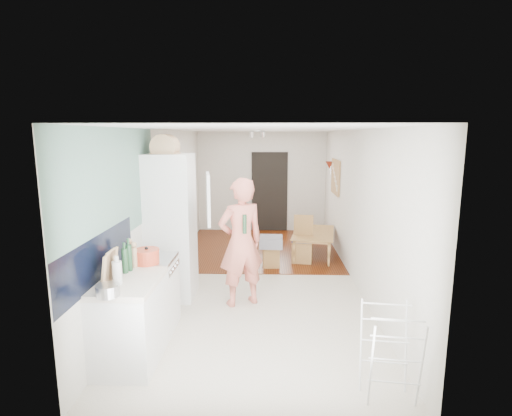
# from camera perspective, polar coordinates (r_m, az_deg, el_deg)

# --- Properties ---
(room_shell) EXTENTS (3.20, 7.00, 2.50)m
(room_shell) POSITION_cam_1_polar(r_m,az_deg,el_deg) (6.59, 0.30, 0.21)
(room_shell) COLOR beige
(room_shell) RESTS_ON ground
(floor) EXTENTS (3.20, 7.00, 0.01)m
(floor) POSITION_cam_1_polar(r_m,az_deg,el_deg) (6.92, 0.29, -10.04)
(floor) COLOR beige
(floor) RESTS_ON ground
(wood_floor_overlay) EXTENTS (3.20, 3.30, 0.01)m
(wood_floor_overlay) POSITION_cam_1_polar(r_m,az_deg,el_deg) (8.67, 0.60, -5.73)
(wood_floor_overlay) COLOR #5E280A
(wood_floor_overlay) RESTS_ON room_shell
(sage_wall_panel) EXTENTS (0.02, 3.00, 1.30)m
(sage_wall_panel) POSITION_cam_1_polar(r_m,az_deg,el_deg) (4.84, -19.51, 3.12)
(sage_wall_panel) COLOR slate
(sage_wall_panel) RESTS_ON room_shell
(tile_splashback) EXTENTS (0.02, 1.90, 0.50)m
(tile_splashback) POSITION_cam_1_polar(r_m,az_deg,el_deg) (4.48, -21.43, -6.72)
(tile_splashback) COLOR black
(tile_splashback) RESTS_ON room_shell
(doorway_recess) EXTENTS (0.90, 0.04, 2.00)m
(doorway_recess) POSITION_cam_1_polar(r_m,az_deg,el_deg) (10.06, 1.94, 2.30)
(doorway_recess) COLOR black
(doorway_recess) RESTS_ON room_shell
(base_cabinet) EXTENTS (0.60, 0.90, 0.86)m
(base_cabinet) POSITION_cam_1_polar(r_m,az_deg,el_deg) (4.64, -17.47, -15.43)
(base_cabinet) COLOR silver
(base_cabinet) RESTS_ON room_shell
(worktop) EXTENTS (0.62, 0.92, 0.06)m
(worktop) POSITION_cam_1_polar(r_m,az_deg,el_deg) (4.46, -17.79, -10.09)
(worktop) COLOR #EFE1CF
(worktop) RESTS_ON room_shell
(range_cooker) EXTENTS (0.60, 0.60, 0.88)m
(range_cooker) POSITION_cam_1_polar(r_m,az_deg,el_deg) (5.29, -14.78, -11.89)
(range_cooker) COLOR silver
(range_cooker) RESTS_ON room_shell
(cooker_top) EXTENTS (0.60, 0.60, 0.04)m
(cooker_top) POSITION_cam_1_polar(r_m,az_deg,el_deg) (5.13, -15.02, -7.13)
(cooker_top) COLOR #B1B1B3
(cooker_top) RESTS_ON room_shell
(fridge_housing) EXTENTS (0.66, 0.66, 2.15)m
(fridge_housing) POSITION_cam_1_polar(r_m,az_deg,el_deg) (6.03, -12.06, -2.68)
(fridge_housing) COLOR silver
(fridge_housing) RESTS_ON room_shell
(fridge_door) EXTENTS (0.14, 0.56, 0.70)m
(fridge_door) POSITION_cam_1_polar(r_m,az_deg,el_deg) (5.53, -6.83, 1.33)
(fridge_door) COLOR silver
(fridge_door) RESTS_ON room_shell
(fridge_interior) EXTENTS (0.02, 0.52, 0.66)m
(fridge_interior) POSITION_cam_1_polar(r_m,az_deg,el_deg) (5.87, -9.30, 1.80)
(fridge_interior) COLOR white
(fridge_interior) RESTS_ON room_shell
(pinboard) EXTENTS (0.03, 0.90, 0.70)m
(pinboard) POSITION_cam_1_polar(r_m,az_deg,el_deg) (8.54, 11.32, 4.38)
(pinboard) COLOR tan
(pinboard) RESTS_ON room_shell
(pinboard_frame) EXTENTS (0.00, 0.94, 0.74)m
(pinboard_frame) POSITION_cam_1_polar(r_m,az_deg,el_deg) (8.54, 11.22, 4.38)
(pinboard_frame) COLOR #AD7D44
(pinboard_frame) RESTS_ON room_shell
(wall_sconce) EXTENTS (0.18, 0.18, 0.16)m
(wall_sconce) POSITION_cam_1_polar(r_m,az_deg,el_deg) (9.16, 10.45, 6.06)
(wall_sconce) COLOR maroon
(wall_sconce) RESTS_ON room_shell
(person) EXTENTS (0.94, 0.82, 2.17)m
(person) POSITION_cam_1_polar(r_m,az_deg,el_deg) (5.62, -2.18, -3.30)
(person) COLOR #DD7461
(person) RESTS_ON floor
(dining_table) EXTENTS (0.86, 1.29, 0.42)m
(dining_table) POSITION_cam_1_polar(r_m,az_deg,el_deg) (8.17, 8.38, -5.38)
(dining_table) COLOR #AD7D44
(dining_table) RESTS_ON floor
(dining_chair) EXTENTS (0.43, 0.43, 0.89)m
(dining_chair) POSITION_cam_1_polar(r_m,az_deg,el_deg) (7.70, 6.66, -4.50)
(dining_chair) COLOR #AD7D44
(dining_chair) RESTS_ON floor
(stool) EXTENTS (0.32, 0.32, 0.39)m
(stool) POSITION_cam_1_polar(r_m,az_deg,el_deg) (7.44, 2.16, -6.95)
(stool) COLOR #AD7D44
(stool) RESTS_ON floor
(grey_drape) EXTENTS (0.43, 0.43, 0.19)m
(grey_drape) POSITION_cam_1_polar(r_m,az_deg,el_deg) (7.34, 2.16, -4.84)
(grey_drape) COLOR gray
(grey_drape) RESTS_ON stool
(drying_rack) EXTENTS (0.50, 0.46, 0.88)m
(drying_rack) POSITION_cam_1_polar(r_m,az_deg,el_deg) (4.06, 18.54, -19.25)
(drying_rack) COLOR silver
(drying_rack) RESTS_ON floor
(bread_bin) EXTENTS (0.45, 0.43, 0.20)m
(bread_bin) POSITION_cam_1_polar(r_m,az_deg,el_deg) (5.85, -12.83, 8.52)
(bread_bin) COLOR tan
(bread_bin) RESTS_ON fridge_housing
(red_casserole) EXTENTS (0.32, 0.32, 0.17)m
(red_casserole) POSITION_cam_1_polar(r_m,az_deg,el_deg) (4.90, -15.34, -6.68)
(red_casserole) COLOR #D44629
(red_casserole) RESTS_ON cooker_top
(steel_pan) EXTENTS (0.25, 0.25, 0.11)m
(steel_pan) POSITION_cam_1_polar(r_m,az_deg,el_deg) (4.07, -20.41, -10.98)
(steel_pan) COLOR #B1B1B3
(steel_pan) RESTS_ON worktop
(held_bottle) EXTENTS (0.06, 0.06, 0.26)m
(held_bottle) POSITION_cam_1_polar(r_m,az_deg,el_deg) (5.45, -1.63, -2.31)
(held_bottle) COLOR #1F4326
(held_bottle) RESTS_ON person
(bottle_a) EXTENTS (0.07, 0.07, 0.28)m
(bottle_a) POSITION_cam_1_polar(r_m,az_deg,el_deg) (4.63, -18.22, -7.19)
(bottle_a) COLOR #1F4326
(bottle_a) RESTS_ON worktop
(bottle_b) EXTENTS (0.08, 0.08, 0.30)m
(bottle_b) POSITION_cam_1_polar(r_m,az_deg,el_deg) (4.69, -17.68, -6.80)
(bottle_b) COLOR #1F4326
(bottle_b) RESTS_ON worktop
(bottle_c) EXTENTS (0.12, 0.12, 0.24)m
(bottle_c) POSITION_cam_1_polar(r_m,az_deg,el_deg) (4.33, -19.21, -8.73)
(bottle_c) COLOR silver
(bottle_c) RESTS_ON worktop
(pepper_mill_front) EXTENTS (0.08, 0.08, 0.24)m
(pepper_mill_front) POSITION_cam_1_polar(r_m,az_deg,el_deg) (4.94, -17.58, -6.27)
(pepper_mill_front) COLOR tan
(pepper_mill_front) RESTS_ON worktop
(pepper_mill_back) EXTENTS (0.08, 0.08, 0.23)m
(pepper_mill_back) POSITION_cam_1_polar(r_m,az_deg,el_deg) (4.80, -16.98, -6.75)
(pepper_mill_back) COLOR tan
(pepper_mill_back) RESTS_ON worktop
(chopping_boards) EXTENTS (0.04, 0.25, 0.35)m
(chopping_boards) POSITION_cam_1_polar(r_m,az_deg,el_deg) (4.36, -20.19, -7.89)
(chopping_boards) COLOR tan
(chopping_boards) RESTS_ON worktop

